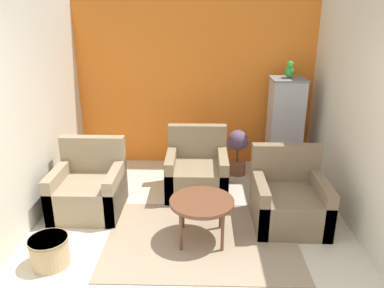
# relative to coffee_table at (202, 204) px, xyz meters

# --- Properties ---
(wall_back_accent) EXTENTS (3.82, 0.06, 2.57)m
(wall_back_accent) POSITION_rel_coffee_table_xyz_m (-0.12, 2.32, 0.85)
(wall_back_accent) COLOR orange
(wall_back_accent) RESTS_ON ground_plane
(wall_left) EXTENTS (0.06, 3.33, 2.57)m
(wall_left) POSITION_rel_coffee_table_xyz_m (-2.00, 0.62, 0.85)
(wall_left) COLOR beige
(wall_left) RESTS_ON ground_plane
(wall_right) EXTENTS (0.06, 3.33, 2.57)m
(wall_right) POSITION_rel_coffee_table_xyz_m (1.76, 0.62, 0.85)
(wall_right) COLOR beige
(wall_right) RESTS_ON ground_plane
(area_rug) EXTENTS (2.09, 1.53, 0.01)m
(area_rug) POSITION_rel_coffee_table_xyz_m (0.00, 0.00, -0.43)
(area_rug) COLOR gray
(area_rug) RESTS_ON ground_plane
(coffee_table) EXTENTS (0.70, 0.70, 0.48)m
(coffee_table) POSITION_rel_coffee_table_xyz_m (0.00, 0.00, 0.00)
(coffee_table) COLOR brown
(coffee_table) RESTS_ON ground_plane
(armchair_left) EXTENTS (0.82, 0.83, 0.88)m
(armchair_left) POSITION_rel_coffee_table_xyz_m (-1.41, 0.63, -0.16)
(armchair_left) COLOR #9E896B
(armchair_left) RESTS_ON ground_plane
(armchair_right) EXTENTS (0.82, 0.83, 0.88)m
(armchair_right) POSITION_rel_coffee_table_xyz_m (1.02, 0.39, -0.16)
(armchair_right) COLOR #7A664C
(armchair_right) RESTS_ON ground_plane
(armchair_middle) EXTENTS (0.82, 0.83, 0.88)m
(armchair_middle) POSITION_rel_coffee_table_xyz_m (-0.07, 1.18, -0.16)
(armchair_middle) COLOR #8E7A5B
(armchair_middle) RESTS_ON ground_plane
(birdcage) EXTENTS (0.58, 0.58, 1.48)m
(birdcage) POSITION_rel_coffee_table_xyz_m (1.24, 1.87, 0.28)
(birdcage) COLOR slate
(birdcage) RESTS_ON ground_plane
(parrot) EXTENTS (0.12, 0.21, 0.25)m
(parrot) POSITION_rel_coffee_table_xyz_m (1.24, 1.87, 1.15)
(parrot) COLOR green
(parrot) RESTS_ON birdcage
(potted_plant) EXTENTS (0.34, 0.31, 0.70)m
(potted_plant) POSITION_rel_coffee_table_xyz_m (0.54, 1.79, -0.02)
(potted_plant) COLOR brown
(potted_plant) RESTS_ON ground_plane
(wicker_basket) EXTENTS (0.39, 0.39, 0.30)m
(wicker_basket) POSITION_rel_coffee_table_xyz_m (-1.50, -0.48, -0.28)
(wicker_basket) COLOR tan
(wicker_basket) RESTS_ON ground_plane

